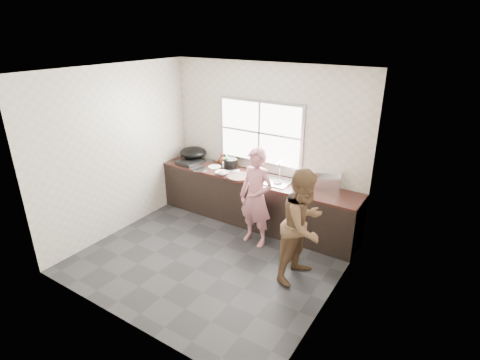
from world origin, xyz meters
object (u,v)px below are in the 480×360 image
Objects in this scene: bottle_brown_short at (222,159)px; wok at (193,152)px; black_pot at (230,163)px; burner at (190,162)px; pot_lid_right at (206,160)px; cutting_board at (239,177)px; bowl_held at (278,182)px; glass_jar at (224,165)px; person_side at (303,226)px; plate_food at (215,167)px; bottle_green at (227,161)px; dish_rack at (327,179)px; bowl_mince at (222,173)px; pot_lid_left at (200,169)px; woman at (256,201)px; bowl_crabs at (301,186)px; bottle_brown_tall at (235,162)px.

wok is at bearing -168.01° from bottle_brown_short.
bottle_brown_short is at bearing 158.97° from black_pot.
burner is 0.34m from pot_lid_right.
cutting_board is 1.16m from burner.
bowl_held is 0.37× the size of wok.
glass_jar is at bearing -164.56° from black_pot.
person_side is 2.37m from plate_food.
plate_food is (-0.65, 0.19, -0.01)m from cutting_board.
bottle_green is 0.69× the size of dish_rack.
glass_jar is (-0.18, 0.31, 0.02)m from bowl_mince.
burner is at bearing -149.25° from bottle_brown_short.
person_side reaches higher than bottle_brown_short.
dish_rack reaches higher than bowl_mince.
wok is (-0.89, 0.32, 0.13)m from bowl_mince.
burner is (-0.76, -0.21, -0.06)m from black_pot.
bowl_held is 0.76× the size of pot_lid_right.
burner is (-0.51, -0.08, 0.02)m from plate_food.
pot_lid_right is (-1.67, 0.28, -0.02)m from bowl_held.
cutting_board is 0.33m from bowl_mince.
pot_lid_left is (0.35, -0.13, -0.02)m from burner.
bowl_held is 0.80× the size of plate_food.
pot_lid_right is (-1.56, 0.78, 0.14)m from woman.
bottle_brown_short is 0.47× the size of dish_rack.
person_side is at bearing -104.65° from dish_rack.
woman is 6.81× the size of bowl_crabs.
bottle_green is 1.54× the size of bottle_brown_tall.
burner is at bearing -69.50° from wok.
woman is 1.91m from wok.
bottle_brown_short is (-2.15, 1.20, 0.17)m from person_side.
bowl_crabs is 1.44m from black_pot.
black_pot is 0.30m from plate_food.
bowl_mince reaches higher than pot_lid_left.
cutting_board is 1.50× the size of pot_lid_left.
bottle_green is 0.96× the size of pot_lid_left.
bottle_brown_short is (-0.18, 0.12, -0.04)m from bottle_green.
woman reaches higher than plate_food.
bottle_brown_short is at bearing 135.78° from glass_jar.
bottle_brown_tall is 0.66m from pot_lid_right.
glass_jar reaches higher than pot_lid_right.
black_pot is at bearing 15.44° from glass_jar.
person_side is 2.44m from pot_lid_left.
bottle_brown_short is at bearing 146.77° from cutting_board.
person_side is at bearing -32.71° from bottle_brown_tall.
person_side reaches higher than bottle_brown_tall.
glass_jar is 0.41× the size of pot_lid_right.
bottle_green reaches higher than cutting_board.
woman reaches higher than bottle_brown_tall.
bowl_mince is 0.82m from pot_lid_right.
black_pot is 0.55m from pot_lid_left.
wok is at bearing 161.42° from dish_rack.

